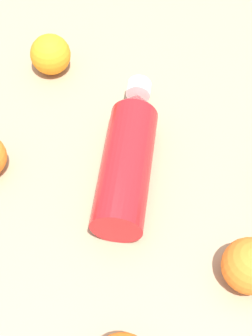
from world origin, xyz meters
The scene contains 4 objects.
ground_plane centered at (0.00, 0.00, 0.00)m, with size 2.40×2.40×0.00m, color #9E7F60.
water_bottle centered at (0.03, -0.01, 0.04)m, with size 0.30×0.14×0.08m.
orange_2 centered at (0.19, 0.21, 0.04)m, with size 0.07×0.07×0.07m, color orange.
orange_3 centered at (-0.08, -0.24, 0.04)m, with size 0.08×0.08×0.08m, color orange.
Camera 1 is at (-0.39, -0.19, 0.68)m, focal length 53.12 mm.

